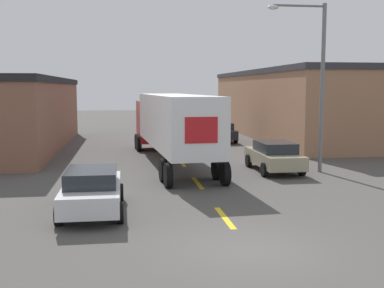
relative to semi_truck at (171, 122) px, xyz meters
name	(u,v)px	position (x,y,z in m)	size (l,w,h in m)	color
ground_plane	(250,250)	(0.61, -14.84, -2.35)	(160.00, 160.00, 0.00)	#4C4947
road_centerline	(198,183)	(0.61, -5.88, -2.34)	(0.20, 14.27, 0.01)	yellow
warehouse_right	(323,103)	(14.89, 13.78, 0.51)	(13.85, 26.66, 5.71)	#9E7051
semi_truck	(171,122)	(0.00, 0.00, 0.00)	(3.76, 15.29, 3.85)	#B21919
parked_car_left_near	(92,190)	(-3.71, -10.43, -1.54)	(2.09, 4.67, 1.52)	silver
parked_car_right_far	(220,131)	(4.92, 10.36, -1.54)	(2.09, 4.67, 1.52)	black
parked_car_right_mid	(274,156)	(4.92, -3.41, -1.54)	(2.09, 4.67, 1.52)	tan
street_lamp	(316,75)	(6.79, -3.93, 2.49)	(2.98, 0.32, 8.29)	slate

